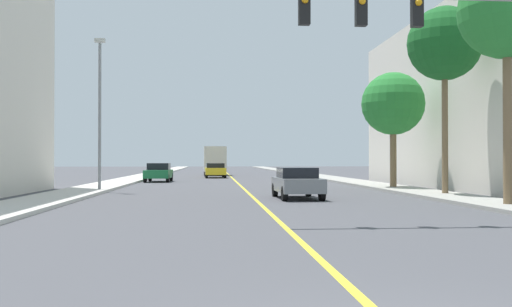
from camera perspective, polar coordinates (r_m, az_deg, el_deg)
name	(u,v)px	position (r m, az deg, el deg)	size (l,w,h in m)	color
ground	(235,180)	(46.67, -2.20, -2.80)	(192.00, 192.00, 0.00)	#47474C
sidewalk_left	(129,180)	(47.14, -13.01, -2.67)	(2.67, 168.00, 0.15)	beige
sidewalk_right	(338,179)	(47.84, 8.45, -2.65)	(2.67, 168.00, 0.15)	#9E9B93
lane_marking_center	(235,180)	(46.67, -2.20, -2.80)	(0.16, 144.00, 0.01)	yellow
building_right_near	(500,102)	(39.38, 23.92, 4.86)	(10.63, 23.64, 10.99)	silver
traffic_signal_mast	(448,42)	(17.04, 19.22, 10.88)	(9.41, 0.36, 6.79)	gray
street_lamp	(100,106)	(31.23, -15.86, 4.75)	(0.56, 0.28, 8.20)	gray
palm_near	(507,12)	(22.65, 24.52, 13.16)	(3.51, 3.51, 8.80)	brown
palm_mid	(445,45)	(28.49, 18.92, 10.61)	(3.55, 3.55, 8.98)	brown
palm_far	(393,104)	(33.94, 13.99, 4.96)	(3.74, 3.74, 6.82)	brown
car_green	(159,172)	(44.43, -10.03, -1.92)	(2.01, 4.03, 1.48)	#196638
car_yellow	(215,170)	(53.72, -4.25, -1.72)	(2.09, 4.39, 1.41)	gold
car_gray	(297,182)	(24.95, 4.27, -2.98)	(1.93, 4.08, 1.40)	slate
delivery_truck	(215,160)	(62.39, -4.30, -0.70)	(2.57, 7.15, 3.20)	silver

